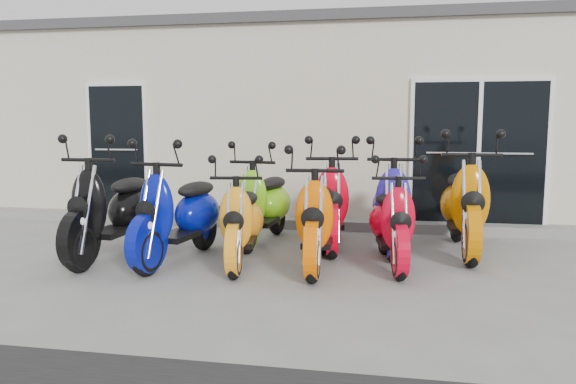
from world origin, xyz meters
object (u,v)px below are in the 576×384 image
Objects in this scene: scooter_front_blue at (179,200)px; scooter_back_blue at (392,193)px; scooter_front_orange_b at (318,206)px; scooter_front_red at (392,210)px; scooter_back_red at (330,191)px; scooter_front_black at (112,196)px; scooter_front_orange_a at (242,209)px; scooter_back_yellow at (465,191)px; scooter_back_green at (264,192)px.

scooter_front_blue is 0.99× the size of scooter_back_blue.
scooter_front_red is at bearing 11.15° from scooter_front_orange_b.
scooter_back_blue reaches higher than scooter_front_orange_b.
scooter_back_red and scooter_back_blue have the same top height.
scooter_front_black is 1.07× the size of scooter_front_orange_b.
scooter_front_orange_a is (1.65, -0.05, -0.11)m from scooter_front_black.
scooter_back_yellow is (4.27, 1.04, 0.03)m from scooter_front_black.
scooter_back_green is (-1.73, 0.93, 0.05)m from scooter_front_red.
scooter_back_blue is at bearing 50.21° from scooter_front_orange_b.
scooter_front_red is (2.50, 0.24, -0.08)m from scooter_front_blue.
scooter_back_green reaches higher than scooter_front_orange_a.
scooter_back_blue is at bearing 4.19° from scooter_back_green.
scooter_front_orange_b is at bearing 10.02° from scooter_front_blue.
scooter_back_yellow is at bearing -9.97° from scooter_back_red.
scooter_back_green is 1.72m from scooter_back_blue.
scooter_front_orange_a is at bearing -136.31° from scooter_back_red.
scooter_back_red is (1.69, 1.12, 0.01)m from scooter_front_blue.
scooter_back_green is (0.76, 1.18, -0.03)m from scooter_front_blue.
scooter_front_blue is at bearing -154.35° from scooter_back_red.
scooter_front_blue is at bearing 0.45° from scooter_front_black.
scooter_front_black is at bearing -166.48° from scooter_back_yellow.
scooter_front_orange_a is 1.00× the size of scooter_front_red.
scooter_back_red is at bearing 25.36° from scooter_front_black.
scooter_back_red is 0.95× the size of scooter_back_yellow.
scooter_back_yellow is (2.62, 1.09, 0.13)m from scooter_front_orange_a.
scooter_front_orange_a is at bearing 0.36° from scooter_front_black.
scooter_back_yellow is (0.90, 0.82, 0.13)m from scooter_front_red.
scooter_back_red reaches higher than scooter_front_orange_a.
scooter_back_red is 1.71m from scooter_back_yellow.
scooter_front_red is 1.20m from scooter_back_red.
scooter_back_red is (-0.81, 0.88, 0.09)m from scooter_front_red.
scooter_front_blue is 1.67m from scooter_front_orange_b.
scooter_back_yellow reaches higher than scooter_back_blue.
scooter_back_yellow is at bearing 33.81° from scooter_front_red.
scooter_back_red is at bearing 44.45° from scooter_front_orange_a.
scooter_front_blue is 0.94× the size of scooter_back_yellow.
scooter_front_orange_b is 0.95× the size of scooter_back_red.
scooter_back_yellow is at bearing 26.06° from scooter_front_blue.
scooter_back_red is (0.92, -0.05, 0.04)m from scooter_back_green.
scooter_front_blue is at bearing 176.96° from scooter_front_red.
scooter_back_blue is (1.71, 1.15, 0.09)m from scooter_front_orange_a.
scooter_front_black is 1.16× the size of scooter_front_red.
scooter_back_green is (-0.90, 1.14, -0.00)m from scooter_front_orange_b.
scooter_front_orange_a is at bearing -178.36° from scooter_front_orange_b.
scooter_front_blue reaches higher than scooter_front_orange_b.
scooter_front_blue is 0.99× the size of scooter_back_red.
scooter_back_yellow is at bearing 28.05° from scooter_front_orange_b.
scooter_front_red is 1.97m from scooter_back_green.
scooter_back_blue is at bearing -7.99° from scooter_back_red.
scooter_front_orange_b is 2.01m from scooter_back_yellow.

